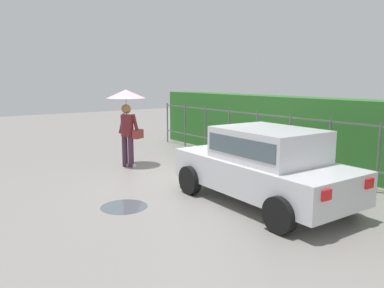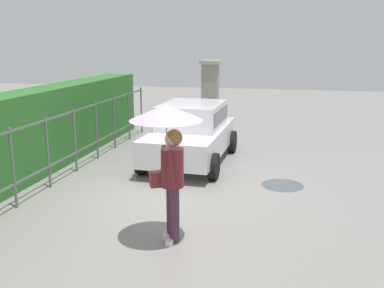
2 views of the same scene
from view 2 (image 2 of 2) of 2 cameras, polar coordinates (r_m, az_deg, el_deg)
ground_plane at (r=9.07m, az=-2.01°, el=-5.72°), size 40.00×40.00×0.00m
car at (r=10.77m, az=-0.05°, el=1.80°), size 3.79×1.97×1.48m
pedestrian at (r=6.21m, az=-3.17°, el=0.81°), size 1.05×1.05×2.11m
gate_pillar at (r=13.52m, az=2.42°, el=6.02°), size 0.60×0.60×2.42m
fence_section at (r=9.80m, az=-16.81°, el=0.17°), size 10.60×0.05×1.50m
hedge_row at (r=10.23m, az=-21.24°, el=1.09°), size 11.55×0.90×1.90m
puddle_near at (r=9.37m, az=11.86°, el=-5.35°), size 0.89×0.89×0.00m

